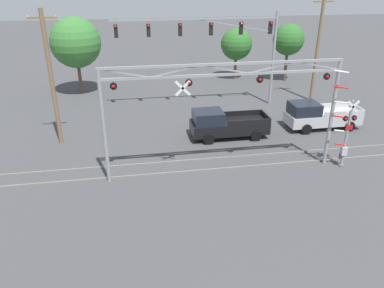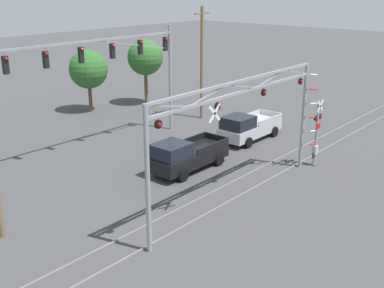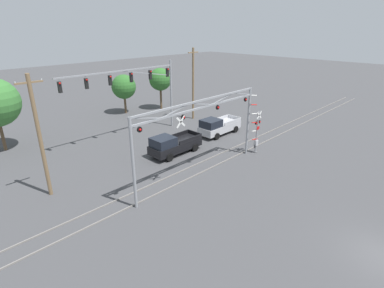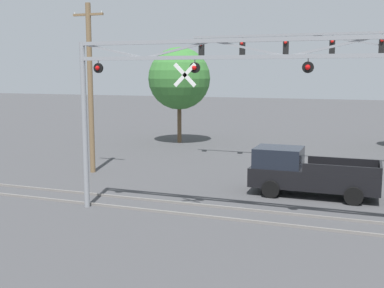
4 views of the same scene
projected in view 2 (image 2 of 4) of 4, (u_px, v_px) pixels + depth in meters
rail_track_near at (234, 199)px, 26.05m from camera, size 80.00×0.08×0.10m
rail_track_far at (214, 192)px, 26.93m from camera, size 80.00×0.08×0.10m
crossing_gantry at (241, 114)px, 24.33m from camera, size 13.61×0.27×6.64m
crossing_signal_mast at (316, 133)px, 30.21m from camera, size 1.96×0.35×6.15m
traffic_signal_span at (128, 60)px, 33.66m from camera, size 14.04×0.39×8.20m
pickup_truck_lead at (185, 155)px, 29.75m from camera, size 5.59×2.30×2.10m
pickup_truck_following at (248, 127)px, 35.54m from camera, size 5.64×2.30×2.10m
utility_pole_right at (202, 62)px, 40.36m from camera, size 1.80×0.28×9.39m
background_tree_far_left_verge at (145, 58)px, 45.16m from camera, size 3.35×3.35×6.18m
background_tree_far_right_verge at (88, 69)px, 42.74m from camera, size 3.44×3.44×5.58m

